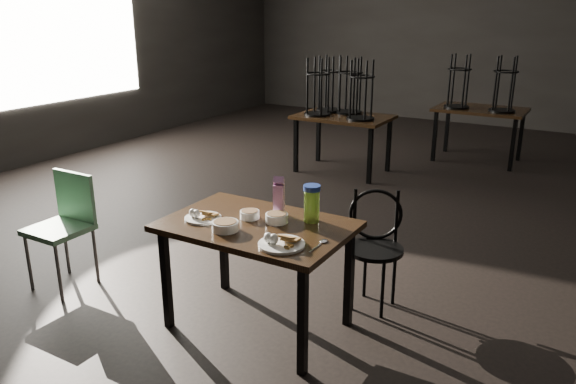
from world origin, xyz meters
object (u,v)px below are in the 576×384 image
Objects in this scene: school_chair at (65,219)px; juice_carton at (279,198)px; main_table at (257,235)px; bentwood_chair at (375,239)px; water_bottle at (312,203)px.

juice_carton is at bearing 13.91° from school_chair.
school_chair is at bearing -172.54° from main_table.
juice_carton reaches higher than bentwood_chair.
bentwood_chair is at bearing 44.55° from juice_carton.
main_table is 1.42× the size of bentwood_chair.
water_bottle is (0.24, 0.02, 0.00)m from juice_carton.
juice_carton is 1.11× the size of water_bottle.
bentwood_chair reaches higher than main_table.
main_table is 4.41× the size of juice_carton.
school_chair reaches higher than main_table.
juice_carton reaches higher than school_chair.
juice_carton is 1.76m from school_chair.
water_bottle is 0.29× the size of bentwood_chair.
main_table is 0.41m from water_bottle.
juice_carton is 0.24m from water_bottle.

